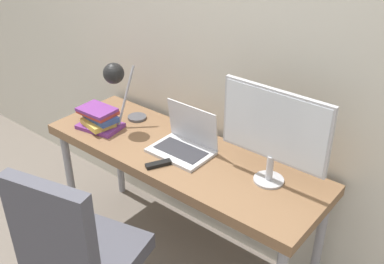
% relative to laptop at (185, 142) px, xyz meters
% --- Properties ---
extents(wall_back, '(8.00, 0.05, 2.60)m').
position_rel_laptop_xyz_m(wall_back, '(-0.01, 0.32, 0.48)').
color(wall_back, beige).
rests_on(wall_back, ground_plane).
extents(desk, '(1.70, 0.56, 0.77)m').
position_rel_laptop_xyz_m(desk, '(-0.01, -0.03, -0.13)').
color(desk, brown).
rests_on(desk, ground_plane).
extents(laptop, '(0.34, 0.24, 0.26)m').
position_rel_laptop_xyz_m(laptop, '(0.00, 0.00, 0.00)').
color(laptop, silver).
rests_on(laptop, desk).
extents(monitor, '(0.57, 0.16, 0.50)m').
position_rel_laptop_xyz_m(monitor, '(0.52, 0.05, 0.25)').
color(monitor, '#B7B7BC').
rests_on(monitor, desk).
extents(desk_lamp, '(0.12, 0.28, 0.42)m').
position_rel_laptop_xyz_m(desk_lamp, '(-0.49, -0.03, 0.26)').
color(desk_lamp, '#4C4C51').
rests_on(desk_lamp, desk).
extents(office_chair, '(0.56, 0.59, 1.07)m').
position_rel_laptop_xyz_m(office_chair, '(0.01, -0.79, -0.24)').
color(office_chair, black).
rests_on(office_chair, ground_plane).
extents(book_stack, '(0.29, 0.22, 0.13)m').
position_rel_laptop_xyz_m(book_stack, '(-0.58, -0.12, 0.01)').
color(book_stack, '#753384').
rests_on(book_stack, desk).
extents(tv_remote, '(0.10, 0.14, 0.02)m').
position_rel_laptop_xyz_m(tv_remote, '(-0.01, -0.21, -0.04)').
color(tv_remote, black).
rests_on(tv_remote, desk).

